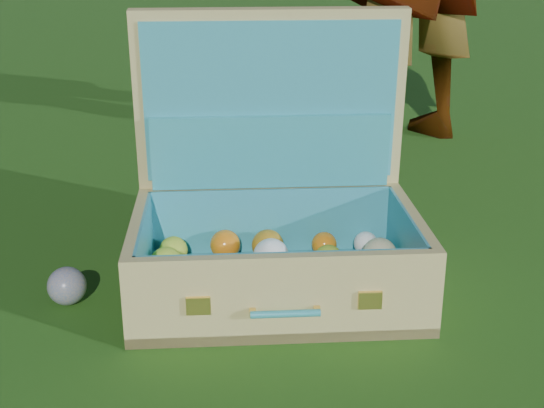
{
  "coord_description": "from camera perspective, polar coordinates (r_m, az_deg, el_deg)",
  "views": [
    {
      "loc": [
        -0.26,
        -1.25,
        0.68
      ],
      "look_at": [
        -0.09,
        0.11,
        0.16
      ],
      "focal_mm": 50.0,
      "sensor_mm": 36.0,
      "label": 1
    }
  ],
  "objects": [
    {
      "name": "ground",
      "position": [
        1.45,
        4.2,
        -7.3
      ],
      "size": [
        60.0,
        60.0,
        0.0
      ],
      "primitive_type": "plane",
      "color": "#215114",
      "rests_on": "ground"
    },
    {
      "name": "stray_ball",
      "position": [
        1.47,
        -15.19,
        -5.97
      ],
      "size": [
        0.07,
        0.07,
        0.07
      ],
      "primitive_type": "sphere",
      "color": "#3F61A4",
      "rests_on": "ground"
    },
    {
      "name": "suitcase",
      "position": [
        1.46,
        0.29,
        -0.69
      ],
      "size": [
        0.56,
        0.43,
        0.52
      ],
      "rotation": [
        0.0,
        0.0,
        -0.05
      ],
      "color": "tan",
      "rests_on": "ground"
    }
  ]
}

